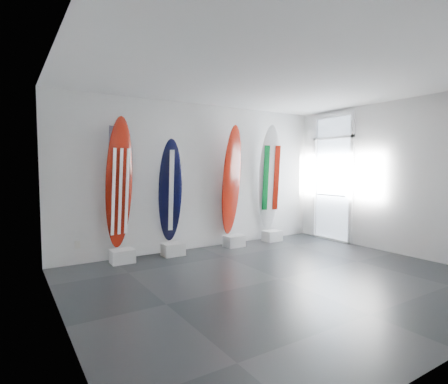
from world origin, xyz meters
TOP-DOWN VIEW (x-y plane):
  - floor at (0.00, 0.00)m, footprint 6.00×6.00m
  - ceiling at (0.00, 0.00)m, footprint 6.00×6.00m
  - wall_back at (0.00, 2.50)m, footprint 6.00×0.00m
  - wall_left at (-3.00, 0.00)m, footprint 0.00×5.00m
  - wall_right at (3.00, 0.00)m, footprint 0.00×5.00m
  - display_block_usa at (-1.76, 2.18)m, footprint 0.40×0.30m
  - surfboard_usa at (-1.76, 2.28)m, footprint 0.59×0.44m
  - display_block_navy at (-0.78, 2.18)m, footprint 0.40×0.30m
  - surfboard_navy at (-0.78, 2.28)m, footprint 0.53×0.49m
  - display_block_swiss at (0.64, 2.18)m, footprint 0.40×0.30m
  - surfboard_swiss at (0.64, 2.28)m, footprint 0.59×0.42m
  - display_block_italy at (1.70, 2.18)m, footprint 0.40×0.30m
  - surfboard_italy at (1.70, 2.28)m, footprint 0.62×0.46m
  - wall_outlet at (-2.45, 2.48)m, footprint 0.09×0.02m
  - glass_door at (2.97, 1.55)m, footprint 0.12×1.16m
  - balcony at (4.30, 1.55)m, footprint 2.80×2.20m

SIDE VIEW (x-z plane):
  - floor at x=0.00m, z-range 0.00..0.00m
  - display_block_usa at x=-1.76m, z-range 0.00..0.24m
  - display_block_navy at x=-0.78m, z-range 0.00..0.24m
  - display_block_swiss at x=0.64m, z-range 0.00..0.24m
  - display_block_italy at x=1.70m, z-range 0.00..0.24m
  - wall_outlet at x=-2.45m, z-range 0.28..0.41m
  - balcony at x=4.30m, z-range -0.10..1.10m
  - surfboard_navy at x=-0.78m, z-range 0.23..2.24m
  - surfboard_usa at x=-1.76m, z-range 0.24..2.59m
  - surfboard_swiss at x=0.64m, z-range 0.24..2.59m
  - glass_door at x=2.97m, z-range 0.00..2.85m
  - surfboard_italy at x=1.70m, z-range 0.24..2.66m
  - wall_back at x=0.00m, z-range -1.50..4.50m
  - wall_left at x=-3.00m, z-range -1.00..4.00m
  - wall_right at x=3.00m, z-range -1.00..4.00m
  - ceiling at x=0.00m, z-range 3.00..3.00m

